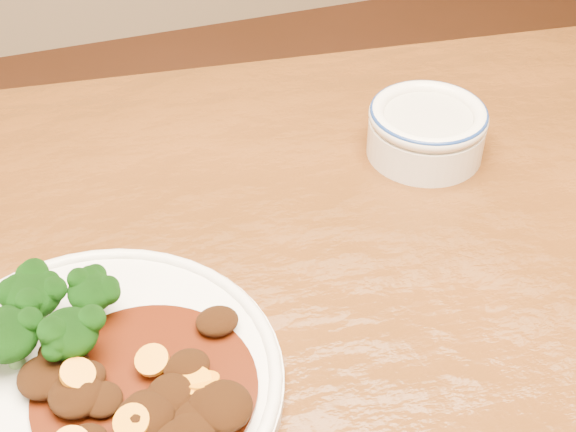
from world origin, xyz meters
name	(u,v)px	position (x,y,z in m)	size (l,w,h in m)	color
dining_table	(330,397)	(0.00, 0.00, 0.67)	(1.59, 1.06, 0.75)	#5D2F10
dinner_plate	(93,384)	(-0.19, 0.01, 0.76)	(0.29, 0.29, 0.02)	white
broccoli_florets	(21,320)	(-0.23, 0.06, 0.79)	(0.15, 0.10, 0.05)	#649C51
mince_stew	(141,394)	(-0.16, -0.02, 0.77)	(0.17, 0.17, 0.03)	#3F1306
dip_bowl	(427,129)	(0.18, 0.21, 0.78)	(0.12, 0.12, 0.05)	white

